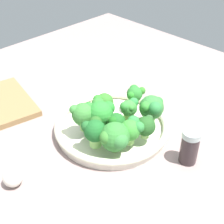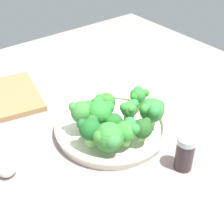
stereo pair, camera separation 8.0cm
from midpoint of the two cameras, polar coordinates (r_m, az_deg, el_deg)
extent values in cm
cube|color=gray|center=(83.67, 1.30, -4.87)|extent=(130.00, 130.00, 2.50)
cylinder|color=silver|center=(83.72, 2.75, -3.13)|extent=(27.95, 27.95, 1.43)
torus|color=#E5E7C5|center=(82.74, 2.78, -2.28)|extent=(29.12, 29.12, 1.75)
cylinder|color=#96D065|center=(79.63, -2.20, -2.00)|extent=(2.07, 2.07, 2.64)
sphere|color=#3D8538|center=(77.74, -2.25, -0.17)|extent=(5.60, 5.60, 5.60)
sphere|color=#2E832E|center=(77.68, -1.22, 1.05)|extent=(2.51, 2.51, 2.51)
sphere|color=#3F8F3C|center=(77.27, -3.82, 0.80)|extent=(2.31, 2.31, 2.31)
cylinder|color=#99D76B|center=(75.56, 5.59, -4.92)|extent=(2.26, 2.26, 2.01)
sphere|color=green|center=(73.90, 5.70, -3.40)|extent=(4.89, 4.89, 4.89)
sphere|color=#328A3E|center=(74.54, 6.25, -2.06)|extent=(2.92, 2.92, 2.92)
sphere|color=#31863C|center=(73.02, 7.07, -3.08)|extent=(2.58, 2.58, 2.58)
sphere|color=#3C853D|center=(72.82, 4.22, -3.08)|extent=(2.24, 2.24, 2.24)
cylinder|color=#84BF55|center=(87.48, 7.11, 1.41)|extent=(2.03, 2.03, 2.16)
sphere|color=#2F8031|center=(86.13, 7.23, 2.76)|extent=(4.22, 4.22, 4.22)
sphere|color=#2D8C29|center=(84.90, 6.63, 2.56)|extent=(2.20, 2.20, 2.20)
sphere|color=#347F27|center=(86.51, 8.30, 3.37)|extent=(2.02, 2.02, 2.02)
sphere|color=#2A872E|center=(87.32, 7.23, 3.61)|extent=(2.48, 2.48, 2.48)
cylinder|color=#96D56D|center=(74.87, -0.64, -4.91)|extent=(2.75, 2.75, 2.53)
sphere|color=#1D6326|center=(73.00, -0.65, -3.17)|extent=(5.11, 5.11, 5.11)
sphere|color=#296122|center=(74.06, -0.40, -1.73)|extent=(3.00, 3.00, 3.00)
sphere|color=#226329|center=(72.95, -2.09, -2.25)|extent=(2.46, 2.46, 2.46)
cylinder|color=#92D168|center=(81.86, 9.59, -1.56)|extent=(2.25, 2.25, 2.19)
sphere|color=#38833A|center=(80.06, 9.80, 0.19)|extent=(6.09, 6.09, 6.09)
sphere|color=#308735|center=(80.26, 10.99, 1.05)|extent=(2.66, 2.66, 2.66)
sphere|color=#348F32|center=(77.90, 8.70, 0.40)|extent=(2.57, 2.57, 2.57)
sphere|color=#30833E|center=(77.37, 10.31, 0.03)|extent=(3.15, 3.15, 3.15)
cylinder|color=#91C86C|center=(77.95, 3.40, -3.32)|extent=(2.06, 2.06, 1.98)
sphere|color=#1F6223|center=(76.42, 3.47, -1.90)|extent=(4.51, 4.51, 4.51)
sphere|color=#1D641C|center=(74.94, 2.71, -1.70)|extent=(2.26, 2.26, 2.26)
sphere|color=#266525|center=(75.65, 2.32, -1.51)|extent=(2.10, 2.10, 2.10)
cylinder|color=#91D967|center=(84.93, 1.74, 0.37)|extent=(2.59, 2.59, 1.77)
sphere|color=#367B2B|center=(83.55, 1.77, 1.72)|extent=(4.71, 4.71, 4.71)
sphere|color=#328D2C|center=(82.52, 0.59, 2.30)|extent=(2.40, 2.40, 2.40)
sphere|color=#298827|center=(82.60, 0.95, 1.92)|extent=(2.62, 2.62, 2.62)
sphere|color=#368D26|center=(82.25, 1.07, 1.68)|extent=(2.28, 2.28, 2.28)
cylinder|color=#8EC859|center=(81.60, 5.78, -1.12)|extent=(2.66, 2.66, 2.63)
sphere|color=#3B8538|center=(80.05, 5.89, 0.40)|extent=(4.13, 4.13, 4.13)
sphere|color=#388D35|center=(78.54, 6.23, 0.38)|extent=(1.74, 1.74, 1.74)
sphere|color=#358836|center=(78.99, 5.14, 0.71)|extent=(2.47, 2.47, 2.47)
sphere|color=green|center=(80.24, 6.77, 1.32)|extent=(2.40, 2.40, 2.40)
cylinder|color=#9BC76F|center=(79.53, 0.66, -2.16)|extent=(2.74, 2.74, 2.36)
sphere|color=#2D8932|center=(77.60, 0.67, -0.29)|extent=(6.23, 6.23, 6.23)
sphere|color=#327D30|center=(78.80, 0.32, 1.36)|extent=(3.31, 3.31, 3.31)
sphere|color=#2A8B2E|center=(77.84, 2.18, 0.68)|extent=(3.20, 3.20, 3.20)
cylinder|color=#88BE58|center=(73.58, 2.62, -6.25)|extent=(1.91, 1.91, 1.69)
sphere|color=#358334|center=(71.61, 2.68, -4.46)|extent=(6.65, 6.65, 6.65)
sphere|color=#3C8532|center=(70.23, 1.14, -4.47)|extent=(3.09, 3.09, 3.09)
sphere|color=#38833B|center=(70.03, 3.36, -5.17)|extent=(3.86, 3.86, 3.86)
cylinder|color=#A1CD74|center=(77.06, 8.22, -4.37)|extent=(1.89, 1.89, 1.69)
sphere|color=#255822|center=(75.58, 8.37, -3.00)|extent=(4.66, 4.66, 4.66)
sphere|color=#235D27|center=(76.15, 9.23, -2.43)|extent=(2.06, 2.06, 2.06)
sphere|color=#2B582A|center=(75.95, 9.10, -1.77)|extent=(1.95, 1.95, 1.95)
cube|color=silver|center=(68.10, 13.33, -16.78)|extent=(4.37, 17.18, 0.40)
cube|color=olive|center=(99.53, -15.34, 2.57)|extent=(24.89, 20.49, 1.60)
sphere|color=white|center=(73.97, -14.96, -9.54)|extent=(4.19, 4.19, 4.19)
cylinder|color=#35292B|center=(74.86, 15.55, -7.42)|extent=(4.04, 4.04, 7.18)
cylinder|color=#B4C3BF|center=(72.08, 16.09, -4.92)|extent=(4.24, 4.24, 1.41)
camera|label=1|loc=(0.04, -87.14, 2.06)|focal=52.50mm
camera|label=2|loc=(0.04, 92.86, -2.06)|focal=52.50mm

